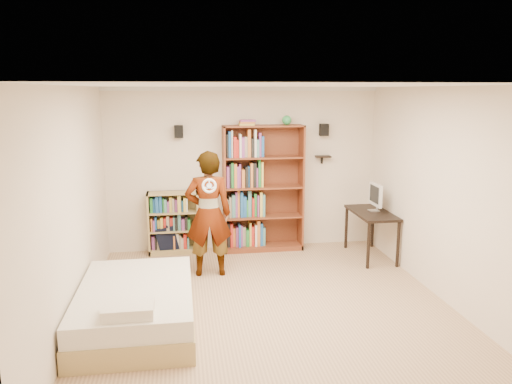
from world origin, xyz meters
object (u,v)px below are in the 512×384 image
(computer_desk, at_px, (371,234))
(daybed, at_px, (136,301))
(low_bookshelf, at_px, (173,223))
(tall_bookshelf, at_px, (263,189))
(person, at_px, (208,214))

(computer_desk, xyz_separation_m, daybed, (-3.54, -1.89, -0.08))
(low_bookshelf, relative_size, daybed, 0.52)
(tall_bookshelf, height_order, low_bookshelf, tall_bookshelf)
(low_bookshelf, bearing_deg, tall_bookshelf, -1.51)
(low_bookshelf, bearing_deg, computer_desk, -12.44)
(person, bearing_deg, computer_desk, -169.85)
(low_bookshelf, distance_m, person, 1.26)
(tall_bookshelf, bearing_deg, low_bookshelf, 178.49)
(computer_desk, bearing_deg, daybed, -151.96)
(daybed, bearing_deg, person, 58.32)
(tall_bookshelf, distance_m, computer_desk, 1.90)
(tall_bookshelf, relative_size, low_bookshelf, 2.04)
(low_bookshelf, height_order, daybed, low_bookshelf)
(low_bookshelf, xyz_separation_m, daybed, (-0.40, -2.58, -0.22))
(low_bookshelf, distance_m, daybed, 2.62)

